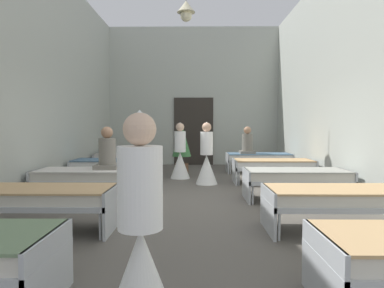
{
  "coord_description": "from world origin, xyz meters",
  "views": [
    {
      "loc": [
        0.08,
        -6.29,
        1.38
      ],
      "look_at": [
        0.0,
        0.64,
        1.02
      ],
      "focal_mm": 31.73,
      "sensor_mm": 36.0,
      "label": 1
    }
  ],
  "objects_px": {
    "bed_left_row_2": "(88,176)",
    "bed_left_row_4": "(128,158)",
    "bed_right_row_2": "(296,177)",
    "patient_seated_secondary": "(107,153)",
    "bed_left_row_1": "(42,198)",
    "nurse_near_aisle": "(180,158)",
    "bed_right_row_4": "(259,158)",
    "bed_right_row_3": "(273,165)",
    "bed_right_row_1": "(340,198)",
    "bed_left_row_3": "(112,165)",
    "nurse_mid_aisle": "(141,254)",
    "patient_seated_primary": "(247,144)",
    "potted_plant": "(182,144)",
    "nurse_far_aisle": "(207,162)"
  },
  "relations": [
    {
      "from": "bed_right_row_1",
      "to": "patient_seated_secondary",
      "type": "distance_m",
      "value": 4.1
    },
    {
      "from": "bed_left_row_4",
      "to": "nurse_near_aisle",
      "type": "xyz_separation_m",
      "value": [
        1.61,
        -1.15,
        0.09
      ]
    },
    {
      "from": "bed_right_row_3",
      "to": "nurse_near_aisle",
      "type": "relative_size",
      "value": 1.28
    },
    {
      "from": "nurse_near_aisle",
      "to": "bed_left_row_4",
      "type": "bearing_deg",
      "value": -96.7
    },
    {
      "from": "bed_right_row_4",
      "to": "nurse_near_aisle",
      "type": "relative_size",
      "value": 1.28
    },
    {
      "from": "patient_seated_primary",
      "to": "bed_right_row_3",
      "type": "bearing_deg",
      "value": -79.16
    },
    {
      "from": "bed_left_row_4",
      "to": "bed_left_row_1",
      "type": "bearing_deg",
      "value": -90.0
    },
    {
      "from": "bed_left_row_3",
      "to": "patient_seated_secondary",
      "type": "relative_size",
      "value": 2.37
    },
    {
      "from": "bed_left_row_1",
      "to": "nurse_near_aisle",
      "type": "xyz_separation_m",
      "value": [
        1.61,
        4.55,
        0.09
      ]
    },
    {
      "from": "bed_left_row_2",
      "to": "patient_seated_secondary",
      "type": "bearing_deg",
      "value": 15.15
    },
    {
      "from": "nurse_mid_aisle",
      "to": "nurse_far_aisle",
      "type": "bearing_deg",
      "value": -59.84
    },
    {
      "from": "bed_right_row_2",
      "to": "bed_right_row_4",
      "type": "relative_size",
      "value": 1.0
    },
    {
      "from": "bed_left_row_2",
      "to": "bed_left_row_4",
      "type": "relative_size",
      "value": 1.0
    },
    {
      "from": "bed_left_row_2",
      "to": "patient_seated_primary",
      "type": "bearing_deg",
      "value": 46.36
    },
    {
      "from": "patient_seated_primary",
      "to": "bed_left_row_2",
      "type": "bearing_deg",
      "value": -133.64
    },
    {
      "from": "bed_right_row_1",
      "to": "bed_right_row_4",
      "type": "distance_m",
      "value": 5.7
    },
    {
      "from": "patient_seated_secondary",
      "to": "potted_plant",
      "type": "bearing_deg",
      "value": 67.64
    },
    {
      "from": "bed_left_row_1",
      "to": "patient_seated_primary",
      "type": "distance_m",
      "value": 6.67
    },
    {
      "from": "bed_left_row_4",
      "to": "nurse_far_aisle",
      "type": "xyz_separation_m",
      "value": [
        2.29,
        -2.04,
        0.09
      ]
    },
    {
      "from": "bed_right_row_3",
      "to": "patient_seated_primary",
      "type": "height_order",
      "value": "patient_seated_primary"
    },
    {
      "from": "bed_right_row_2",
      "to": "potted_plant",
      "type": "distance_m",
      "value": 3.96
    },
    {
      "from": "bed_left_row_1",
      "to": "patient_seated_secondary",
      "type": "xyz_separation_m",
      "value": [
        0.35,
        1.99,
        0.43
      ]
    },
    {
      "from": "bed_right_row_2",
      "to": "patient_seated_primary",
      "type": "xyz_separation_m",
      "value": [
        -0.35,
        3.73,
        0.43
      ]
    },
    {
      "from": "nurse_near_aisle",
      "to": "bed_left_row_3",
      "type": "bearing_deg",
      "value": -36.32
    },
    {
      "from": "bed_left_row_2",
      "to": "nurse_mid_aisle",
      "type": "bearing_deg",
      "value": -67.84
    },
    {
      "from": "bed_right_row_3",
      "to": "patient_seated_primary",
      "type": "xyz_separation_m",
      "value": [
        -0.35,
        1.83,
        0.43
      ]
    },
    {
      "from": "bed_right_row_2",
      "to": "bed_left_row_4",
      "type": "distance_m",
      "value": 5.45
    },
    {
      "from": "bed_left_row_1",
      "to": "bed_left_row_3",
      "type": "bearing_deg",
      "value": 90.0
    },
    {
      "from": "bed_left_row_2",
      "to": "bed_right_row_2",
      "type": "height_order",
      "value": "same"
    },
    {
      "from": "bed_right_row_2",
      "to": "nurse_far_aisle",
      "type": "height_order",
      "value": "nurse_far_aisle"
    },
    {
      "from": "patient_seated_primary",
      "to": "potted_plant",
      "type": "xyz_separation_m",
      "value": [
        -1.92,
        -0.51,
        0.01
      ]
    },
    {
      "from": "bed_right_row_2",
      "to": "patient_seated_secondary",
      "type": "xyz_separation_m",
      "value": [
        -3.56,
        0.09,
        0.43
      ]
    },
    {
      "from": "bed_right_row_3",
      "to": "potted_plant",
      "type": "height_order",
      "value": "potted_plant"
    },
    {
      "from": "bed_left_row_2",
      "to": "bed_right_row_4",
      "type": "xyz_separation_m",
      "value": [
        3.91,
        3.8,
        0.0
      ]
    },
    {
      "from": "nurse_near_aisle",
      "to": "patient_seated_secondary",
      "type": "distance_m",
      "value": 2.87
    },
    {
      "from": "patient_seated_secondary",
      "to": "bed_left_row_2",
      "type": "bearing_deg",
      "value": -164.85
    },
    {
      "from": "bed_left_row_3",
      "to": "nurse_mid_aisle",
      "type": "distance_m",
      "value": 6.21
    },
    {
      "from": "bed_right_row_3",
      "to": "bed_left_row_4",
      "type": "xyz_separation_m",
      "value": [
        -3.91,
        1.9,
        0.0
      ]
    },
    {
      "from": "bed_right_row_1",
      "to": "potted_plant",
      "type": "distance_m",
      "value": 5.61
    },
    {
      "from": "nurse_near_aisle",
      "to": "nurse_mid_aisle",
      "type": "bearing_deg",
      "value": 29.19
    },
    {
      "from": "bed_right_row_1",
      "to": "bed_left_row_2",
      "type": "xyz_separation_m",
      "value": [
        -3.91,
        1.9,
        0.0
      ]
    },
    {
      "from": "bed_right_row_1",
      "to": "nurse_far_aisle",
      "type": "bearing_deg",
      "value": 113.84
    },
    {
      "from": "bed_left_row_2",
      "to": "nurse_far_aisle",
      "type": "bearing_deg",
      "value": 37.57
    },
    {
      "from": "bed_right_row_3",
      "to": "nurse_mid_aisle",
      "type": "relative_size",
      "value": 1.28
    },
    {
      "from": "bed_left_row_1",
      "to": "bed_right_row_2",
      "type": "height_order",
      "value": "same"
    },
    {
      "from": "patient_seated_secondary",
      "to": "bed_right_row_4",
      "type": "bearing_deg",
      "value": 46.19
    },
    {
      "from": "bed_right_row_1",
      "to": "bed_left_row_4",
      "type": "distance_m",
      "value": 6.91
    },
    {
      "from": "nurse_near_aisle",
      "to": "nurse_mid_aisle",
      "type": "relative_size",
      "value": 1.0
    },
    {
      "from": "bed_right_row_3",
      "to": "bed_right_row_4",
      "type": "bearing_deg",
      "value": 90.0
    },
    {
      "from": "bed_right_row_1",
      "to": "bed_left_row_3",
      "type": "relative_size",
      "value": 1.0
    }
  ]
}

